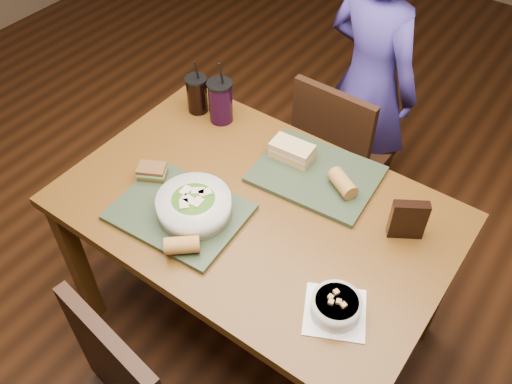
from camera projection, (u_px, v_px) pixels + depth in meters
ground at (256, 321)px, 2.37m from camera, size 6.00×6.00×0.00m
dining_table at (256, 224)px, 1.89m from camera, size 1.30×0.85×0.75m
chair_far at (337, 152)px, 2.42m from camera, size 0.37×0.37×0.85m
diner at (369, 82)px, 2.43m from camera, size 0.56×0.44×1.36m
tray_near at (180, 212)px, 1.79m from camera, size 0.44×0.35×0.02m
tray_far at (316, 174)px, 1.92m from camera, size 0.44×0.35×0.02m
salad_bowl at (194, 205)px, 1.75m from camera, size 0.24×0.24×0.08m
soup_bowl at (336, 306)px, 1.52m from camera, size 0.23×0.23×0.07m
sandwich_near at (152, 172)px, 1.88m from camera, size 0.12×0.10×0.05m
sandwich_far at (292, 151)px, 1.94m from camera, size 0.16×0.09×0.06m
baguette_near at (182, 245)px, 1.65m from camera, size 0.12×0.11×0.05m
baguette_far at (343, 183)px, 1.83m from camera, size 0.13×0.11×0.06m
cup_cola at (197, 94)px, 2.13m from camera, size 0.09×0.09×0.24m
cup_berry at (221, 101)px, 2.08m from camera, size 0.10×0.10×0.27m
chip_bag at (408, 220)px, 1.69m from camera, size 0.11×0.09×0.15m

